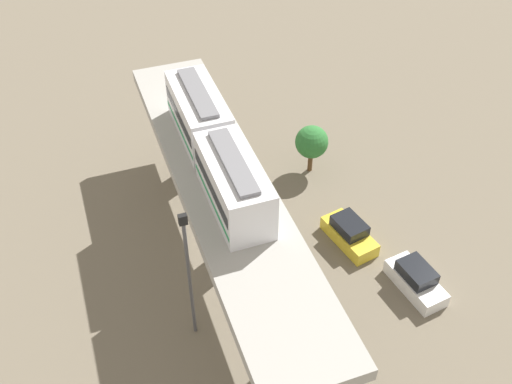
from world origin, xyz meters
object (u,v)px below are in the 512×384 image
at_px(train, 215,147).
at_px(signal_post, 189,272).
at_px(parked_car_white, 416,280).
at_px(tree_near_viaduct, 312,142).
at_px(parked_car_yellow, 349,233).

distance_m(train, signal_post, 7.53).
relative_size(train, signal_post, 1.43).
xyz_separation_m(parked_car_white, tree_near_viaduct, (-1.59, 12.78, 1.94)).
distance_m(train, parked_car_yellow, 11.53).
relative_size(train, parked_car_yellow, 3.03).
xyz_separation_m(train, parked_car_yellow, (8.25, -2.48, -7.66)).
relative_size(parked_car_white, tree_near_viaduct, 1.12).
bearing_deg(tree_near_viaduct, parked_car_white, -82.93).
bearing_deg(train, signal_post, -119.80).
bearing_deg(signal_post, parked_car_white, -6.38).
distance_m(parked_car_white, signal_post, 14.56).
bearing_deg(parked_car_yellow, signal_post, -174.68).
height_order(train, parked_car_yellow, train).
bearing_deg(parked_car_white, tree_near_viaduct, 89.22).
xyz_separation_m(parked_car_yellow, parked_car_white, (2.11, -5.00, 0.00)).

